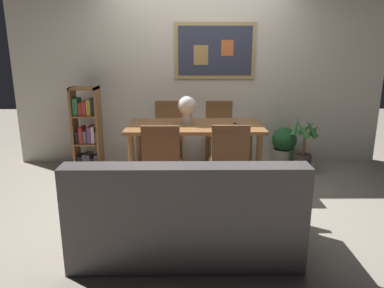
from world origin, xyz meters
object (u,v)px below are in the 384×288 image
dining_chair_near_right (229,158)px  bookshelf (87,132)px  dining_chair_near_left (162,159)px  tv_remote (239,124)px  dining_chair_far_left (169,128)px  dining_table (195,132)px  dining_chair_far_right (219,128)px  potted_ivy (284,146)px  flower_vase (187,107)px  leather_couch (185,217)px  potted_palm (304,149)px

dining_chair_near_right → bookshelf: 2.17m
dining_chair_near_left → tv_remote: size_ratio=6.34×
dining_chair_far_left → tv_remote: dining_chair_far_left is taller
tv_remote → bookshelf: bearing=165.0°
dining_chair_near_left → dining_table: bearing=64.5°
dining_chair_far_left → dining_chair_near_right: bearing=-64.0°
dining_chair_far_right → dining_chair_far_left: 0.72m
tv_remote → dining_chair_near_left: bearing=-141.9°
dining_chair_far_right → tv_remote: dining_chair_far_right is taller
dining_table → dining_chair_far_right: size_ratio=1.79×
dining_chair_near_left → tv_remote: bearing=38.1°
bookshelf → potted_ivy: bearing=2.4°
dining_chair_far_left → flower_vase: bearing=-69.0°
dining_table → tv_remote: bearing=-4.6°
dining_table → potted_ivy: size_ratio=2.89×
leather_couch → potted_ivy: 2.61m
potted_ivy → flower_vase: 1.62m
dining_chair_near_left → flower_vase: (0.26, 0.78, 0.41)m
dining_chair_near_left → potted_ivy: bearing=39.7°
dining_chair_far_right → leather_couch: size_ratio=0.51×
flower_vase → tv_remote: bearing=-7.0°
potted_palm → flower_vase: 1.71m
dining_table → dining_chair_far_left: (-0.36, 0.72, -0.11)m
potted_ivy → flower_vase: (-1.37, -0.57, 0.65)m
dining_chair_far_right → dining_table: bearing=-116.0°
dining_chair_near_right → dining_chair_near_left: size_ratio=1.00×
dining_chair_far_right → dining_chair_near_right: bearing=-90.6°
potted_palm → tv_remote: (-0.93, -0.38, 0.42)m
dining_chair_far_right → potted_palm: (1.11, -0.40, -0.21)m
flower_vase → potted_palm: bearing=11.0°
leather_couch → potted_ivy: size_ratio=3.19×
dining_chair_far_right → potted_ivy: dining_chair_far_right is taller
dining_table → leather_couch: 1.65m
dining_chair_near_right → potted_ivy: 1.64m
dining_chair_far_left → dining_chair_near_left: size_ratio=1.00×
dining_chair_far_left → leather_couch: bearing=-83.8°
dining_table → dining_chair_near_left: 0.83m
dining_chair_near_left → bookshelf: bookshelf is taller
dining_table → tv_remote: tv_remote is taller
potted_palm → potted_ivy: bearing=126.9°
dining_chair_near_right → potted_palm: 1.56m
dining_table → dining_chair_near_left: bearing=-115.5°
dining_chair_near_right → dining_chair_far_right: size_ratio=1.00×
dining_chair_near_left → leather_couch: 0.93m
dining_chair_near_right → flower_vase: (-0.44, 0.76, 0.41)m
flower_vase → dining_chair_far_right: bearing=57.0°
leather_couch → dining_chair_near_left: bearing=106.2°
dining_chair_near_right → flower_vase: bearing=120.1°
dining_chair_near_left → bookshelf: bearing=131.6°
bookshelf → potted_ivy: 2.73m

